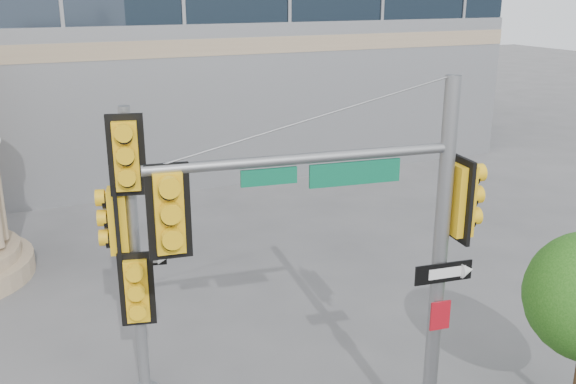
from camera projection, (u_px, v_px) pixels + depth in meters
name	position (u px, v px, depth m)	size (l,w,h in m)	color
main_signal_pole	(373.00, 241.00, 9.11)	(4.67, 0.99, 6.06)	slate
secondary_signal_pole	(130.00, 238.00, 10.83)	(0.93, 0.83, 5.39)	slate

